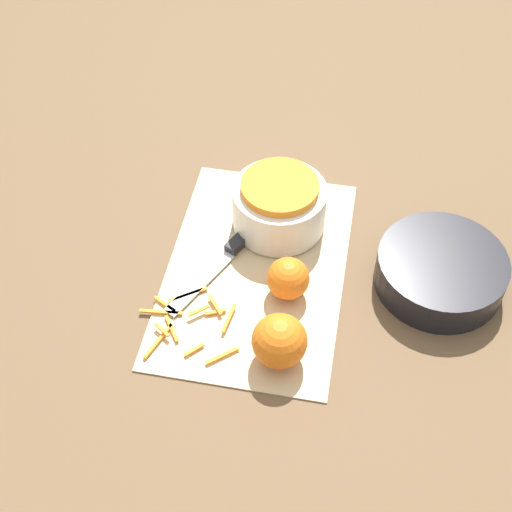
% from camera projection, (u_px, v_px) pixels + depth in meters
% --- Properties ---
extents(ground_plane, '(4.00, 4.00, 0.00)m').
position_uv_depth(ground_plane, '(256.00, 270.00, 1.14)').
color(ground_plane, brown).
extents(cutting_board, '(0.43, 0.28, 0.01)m').
position_uv_depth(cutting_board, '(256.00, 269.00, 1.14)').
color(cutting_board, '#CCB284').
rests_on(cutting_board, ground_plane).
extents(bowl_speckled, '(0.15, 0.15, 0.09)m').
position_uv_depth(bowl_speckled, '(279.00, 204.00, 1.17)').
color(bowl_speckled, silver).
rests_on(bowl_speckled, cutting_board).
extents(bowl_dark, '(0.20, 0.20, 0.06)m').
position_uv_depth(bowl_dark, '(440.00, 271.00, 1.10)').
color(bowl_dark, black).
rests_on(bowl_dark, ground_plane).
extents(knife, '(0.23, 0.13, 0.02)m').
position_uv_depth(knife, '(237.00, 244.00, 1.16)').
color(knife, '#232328').
rests_on(knife, cutting_board).
extents(orange_left, '(0.08, 0.08, 0.08)m').
position_uv_depth(orange_left, '(279.00, 341.00, 1.00)').
color(orange_left, orange).
rests_on(orange_left, cutting_board).
extents(orange_right, '(0.07, 0.07, 0.07)m').
position_uv_depth(orange_right, '(288.00, 278.00, 1.08)').
color(orange_right, orange).
rests_on(orange_right, cutting_board).
extents(peel_pile, '(0.14, 0.16, 0.01)m').
position_uv_depth(peel_pile, '(188.00, 321.00, 1.07)').
color(peel_pile, orange).
rests_on(peel_pile, cutting_board).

